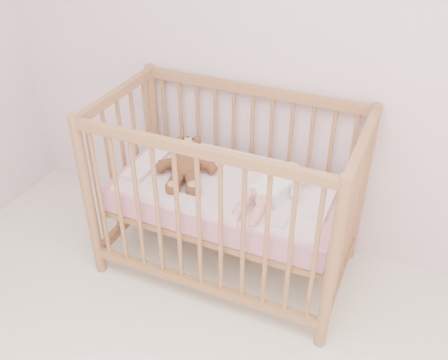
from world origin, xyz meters
The scene contains 6 objects.
wall_back centered at (0.00, 2.00, 1.35)m, with size 4.00×0.02×2.70m, color silver.
crib centered at (-0.39, 1.60, 0.50)m, with size 1.36×0.76×1.00m, color #9F6643, non-canonical shape.
mattress centered at (-0.39, 1.60, 0.49)m, with size 1.22×0.62×0.13m, color pink.
blanket centered at (-0.39, 1.60, 0.56)m, with size 1.10×0.58×0.06m, color #E89FBC, non-canonical shape.
baby centered at (-0.13, 1.58, 0.64)m, with size 0.26×0.54×0.13m, color white, non-canonical shape.
teddy_bear centered at (-0.63, 1.58, 0.65)m, with size 0.35×0.50×0.14m, color brown, non-canonical shape.
Camera 1 is at (0.46, -0.41, 2.06)m, focal length 40.00 mm.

